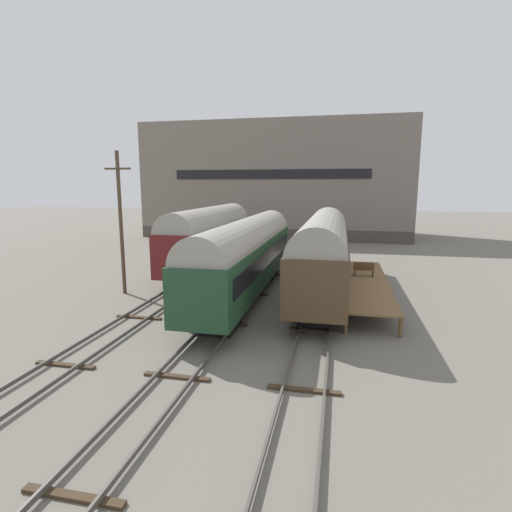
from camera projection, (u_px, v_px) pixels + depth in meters
ground_plane at (237, 308)px, 23.66m from camera, size 200.00×200.00×0.00m
track_left at (163, 301)px, 24.61m from camera, size 2.60×60.00×0.26m
track_middle at (237, 305)px, 23.64m from camera, size 2.60×60.00×0.26m
track_right at (319, 310)px, 22.66m from camera, size 2.60×60.00×0.26m
train_car_maroon at (210, 236)px, 32.99m from camera, size 3.05×15.38×5.42m
train_car_brown at (323, 249)px, 26.23m from camera, size 3.11×17.76×5.33m
train_car_green at (247, 253)px, 25.55m from camera, size 2.88×18.77×5.08m
station_platform at (365, 283)px, 25.64m from camera, size 2.85×13.85×1.07m
bench at (364, 269)px, 27.14m from camera, size 1.40×0.40×0.91m
person_worker at (180, 308)px, 20.06m from camera, size 0.32×0.32×1.77m
utility_pole at (121, 222)px, 26.03m from camera, size 1.80×0.24×9.33m
warehouse_building at (278, 181)px, 58.25m from camera, size 36.40×13.98×15.65m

